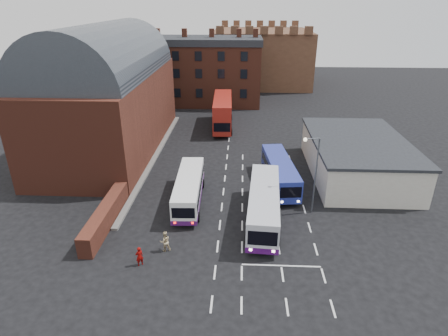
{
  "coord_description": "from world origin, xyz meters",
  "views": [
    {
      "loc": [
        1.75,
        -26.08,
        18.52
      ],
      "look_at": [
        0.0,
        10.0,
        2.2
      ],
      "focal_mm": 30.0,
      "sensor_mm": 36.0,
      "label": 1
    }
  ],
  "objects_px": {
    "bus_white_outbound": "(189,187)",
    "street_lamp": "(314,169)",
    "bus_red_double": "(223,112)",
    "pedestrian_red": "(139,256)",
    "pedestrian_beige": "(165,241)",
    "bus_white_inbound": "(264,203)",
    "bus_blue": "(280,171)"
  },
  "relations": [
    {
      "from": "street_lamp",
      "to": "pedestrian_beige",
      "type": "distance_m",
      "value": 14.58
    },
    {
      "from": "bus_red_double",
      "to": "pedestrian_red",
      "type": "distance_m",
      "value": 34.27
    },
    {
      "from": "bus_red_double",
      "to": "street_lamp",
      "type": "height_order",
      "value": "street_lamp"
    },
    {
      "from": "bus_white_inbound",
      "to": "bus_blue",
      "type": "height_order",
      "value": "bus_white_inbound"
    },
    {
      "from": "bus_red_double",
      "to": "street_lamp",
      "type": "bearing_deg",
      "value": 108.56
    },
    {
      "from": "bus_blue",
      "to": "street_lamp",
      "type": "height_order",
      "value": "street_lamp"
    },
    {
      "from": "bus_white_outbound",
      "to": "pedestrian_red",
      "type": "distance_m",
      "value": 10.23
    },
    {
      "from": "bus_blue",
      "to": "pedestrian_beige",
      "type": "bearing_deg",
      "value": 43.82
    },
    {
      "from": "pedestrian_red",
      "to": "street_lamp",
      "type": "bearing_deg",
      "value": 173.93
    },
    {
      "from": "street_lamp",
      "to": "pedestrian_beige",
      "type": "height_order",
      "value": "street_lamp"
    },
    {
      "from": "bus_white_inbound",
      "to": "pedestrian_red",
      "type": "bearing_deg",
      "value": 38.97
    },
    {
      "from": "bus_blue",
      "to": "pedestrian_beige",
      "type": "distance_m",
      "value": 15.94
    },
    {
      "from": "bus_white_inbound",
      "to": "bus_blue",
      "type": "relative_size",
      "value": 1.1
    },
    {
      "from": "bus_red_double",
      "to": "pedestrian_red",
      "type": "bearing_deg",
      "value": 80.4
    },
    {
      "from": "pedestrian_beige",
      "to": "bus_white_outbound",
      "type": "bearing_deg",
      "value": -119.28
    },
    {
      "from": "bus_white_outbound",
      "to": "street_lamp",
      "type": "height_order",
      "value": "street_lamp"
    },
    {
      "from": "bus_white_outbound",
      "to": "bus_red_double",
      "type": "relative_size",
      "value": 0.85
    },
    {
      "from": "pedestrian_red",
      "to": "pedestrian_beige",
      "type": "distance_m",
      "value": 2.49
    },
    {
      "from": "bus_white_inbound",
      "to": "bus_red_double",
      "type": "distance_m",
      "value": 27.62
    },
    {
      "from": "bus_white_outbound",
      "to": "bus_blue",
      "type": "distance_m",
      "value": 10.22
    },
    {
      "from": "bus_white_outbound",
      "to": "pedestrian_beige",
      "type": "xyz_separation_m",
      "value": [
        -0.88,
        -7.98,
        -0.74
      ]
    },
    {
      "from": "street_lamp",
      "to": "bus_red_double",
      "type": "bearing_deg",
      "value": 110.53
    },
    {
      "from": "bus_white_inbound",
      "to": "street_lamp",
      "type": "distance_m",
      "value": 5.46
    },
    {
      "from": "bus_blue",
      "to": "pedestrian_beige",
      "type": "xyz_separation_m",
      "value": [
        -10.17,
        -12.24,
        -0.78
      ]
    },
    {
      "from": "pedestrian_beige",
      "to": "bus_white_inbound",
      "type": "bearing_deg",
      "value": -171.92
    },
    {
      "from": "bus_blue",
      "to": "bus_red_double",
      "type": "bearing_deg",
      "value": -76.44
    },
    {
      "from": "bus_red_double",
      "to": "pedestrian_beige",
      "type": "height_order",
      "value": "bus_red_double"
    },
    {
      "from": "bus_blue",
      "to": "street_lamp",
      "type": "xyz_separation_m",
      "value": [
        2.34,
        -5.74,
        2.92
      ]
    },
    {
      "from": "bus_white_inbound",
      "to": "pedestrian_beige",
      "type": "height_order",
      "value": "bus_white_inbound"
    },
    {
      "from": "bus_blue",
      "to": "pedestrian_red",
      "type": "relative_size",
      "value": 6.44
    },
    {
      "from": "bus_white_inbound",
      "to": "street_lamp",
      "type": "bearing_deg",
      "value": -155.79
    },
    {
      "from": "bus_white_inbound",
      "to": "pedestrian_beige",
      "type": "xyz_separation_m",
      "value": [
        -8.09,
        -4.87,
        -0.96
      ]
    }
  ]
}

